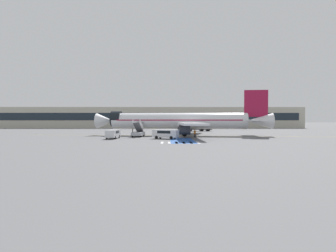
# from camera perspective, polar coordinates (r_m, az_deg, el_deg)

# --- Properties ---
(ground_plane) EXTENTS (600.00, 600.00, 0.00)m
(ground_plane) POSITION_cam_1_polar(r_m,az_deg,el_deg) (61.28, 1.65, -2.19)
(ground_plane) COLOR slate
(apron_leadline_yellow) EXTENTS (75.26, 8.89, 0.01)m
(apron_leadline_yellow) POSITION_cam_1_polar(r_m,az_deg,el_deg) (62.24, 2.28, -2.13)
(apron_leadline_yellow) COLOR gold
(apron_leadline_yellow) RESTS_ON ground_plane
(apron_stand_patch_blue) EXTENTS (4.37, 13.67, 0.01)m
(apron_stand_patch_blue) POSITION_cam_1_polar(r_m,az_deg,el_deg) (48.44, 3.06, -3.14)
(apron_stand_patch_blue) COLOR #2856A8
(apron_stand_patch_blue) RESTS_ON ground_plane
(apron_walkway_bar_0) EXTENTS (0.44, 3.60, 0.01)m
(apron_walkway_bar_0) POSITION_cam_1_polar(r_m,az_deg,el_deg) (43.67, -1.29, -3.64)
(apron_walkway_bar_0) COLOR silver
(apron_walkway_bar_0) RESTS_ON ground_plane
(apron_walkway_bar_1) EXTENTS (0.44, 3.60, 0.01)m
(apron_walkway_bar_1) POSITION_cam_1_polar(r_m,az_deg,el_deg) (43.67, 0.29, -3.63)
(apron_walkway_bar_1) COLOR silver
(apron_walkway_bar_1) RESTS_ON ground_plane
(apron_walkway_bar_2) EXTENTS (0.44, 3.60, 0.01)m
(apron_walkway_bar_2) POSITION_cam_1_polar(r_m,az_deg,el_deg) (43.70, 1.86, -3.63)
(apron_walkway_bar_2) COLOR silver
(apron_walkway_bar_2) RESTS_ON ground_plane
(apron_walkway_bar_3) EXTENTS (0.44, 3.60, 0.01)m
(apron_walkway_bar_3) POSITION_cam_1_polar(r_m,az_deg,el_deg) (43.76, 3.44, -3.63)
(apron_walkway_bar_3) COLOR silver
(apron_walkway_bar_3) RESTS_ON ground_plane
(apron_walkway_bar_4) EXTENTS (0.44, 3.60, 0.01)m
(apron_walkway_bar_4) POSITION_cam_1_polar(r_m,az_deg,el_deg) (43.86, 5.00, -3.62)
(apron_walkway_bar_4) COLOR silver
(apron_walkway_bar_4) RESTS_ON ground_plane
(apron_walkway_bar_5) EXTENTS (0.44, 3.60, 0.01)m
(apron_walkway_bar_5) POSITION_cam_1_polar(r_m,az_deg,el_deg) (43.99, 6.56, -3.61)
(apron_walkway_bar_5) COLOR silver
(apron_walkway_bar_5) RESTS_ON ground_plane
(airliner) EXTENTS (41.72, 32.98, 10.63)m
(airliner) POSITION_cam_1_polar(r_m,az_deg,el_deg) (62.09, 2.88, 1.11)
(airliner) COLOR silver
(airliner) RESTS_ON ground_plane
(boarding_stairs_forward) EXTENTS (2.74, 5.42, 3.97)m
(boarding_stairs_forward) POSITION_cam_1_polar(r_m,az_deg,el_deg) (59.04, -6.50, -1.38)
(boarding_stairs_forward) COLOR #ADB2BA
(boarding_stairs_forward) RESTS_ON ground_plane
(fuel_tanker) EXTENTS (8.65, 3.19, 3.28)m
(fuel_tanker) POSITION_cam_1_polar(r_m,az_deg,el_deg) (87.73, 6.79, -0.04)
(fuel_tanker) COLOR #38383D
(fuel_tanker) RESTS_ON ground_plane
(service_van_0) EXTENTS (5.46, 3.78, 1.81)m
(service_van_0) POSITION_cam_1_polar(r_m,az_deg,el_deg) (52.19, -0.53, -1.60)
(service_van_0) COLOR silver
(service_van_0) RESTS_ON ground_plane
(service_van_1) EXTENTS (2.16, 5.37, 1.76)m
(service_van_1) POSITION_cam_1_polar(r_m,az_deg,el_deg) (53.94, -11.87, -1.56)
(service_van_1) COLOR silver
(service_van_1) RESTS_ON ground_plane
(ground_crew_0) EXTENTS (0.42, 0.49, 1.66)m
(ground_crew_0) POSITION_cam_1_polar(r_m,az_deg,el_deg) (57.89, -1.71, -1.46)
(ground_crew_0) COLOR black
(ground_crew_0) RESTS_ON ground_plane
(ground_crew_1) EXTENTS (0.45, 0.26, 1.71)m
(ground_crew_1) POSITION_cam_1_polar(r_m,az_deg,el_deg) (56.19, 5.87, -1.52)
(ground_crew_1) COLOR #2D2D33
(ground_crew_1) RESTS_ON ground_plane
(ground_crew_2) EXTENTS (0.33, 0.47, 1.68)m
(ground_crew_2) POSITION_cam_1_polar(r_m,az_deg,el_deg) (57.12, 0.47, -1.48)
(ground_crew_2) COLOR #2D2D33
(ground_crew_2) RESTS_ON ground_plane
(terminal_building) EXTENTS (139.59, 12.10, 9.41)m
(terminal_building) POSITION_cam_1_polar(r_m,az_deg,el_deg) (122.02, -4.17, 1.81)
(terminal_building) COLOR #B2AD9E
(terminal_building) RESTS_ON ground_plane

